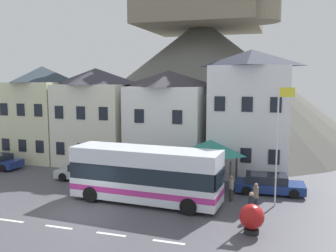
# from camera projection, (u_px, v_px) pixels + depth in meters

# --- Properties ---
(ground_plane) EXTENTS (40.00, 60.00, 0.07)m
(ground_plane) POSITION_uv_depth(u_px,v_px,m) (83.00, 212.00, 21.49)
(ground_plane) COLOR #4C4B54
(townhouse_00) EXTENTS (5.48, 6.61, 8.94)m
(townhouse_00) POSITION_uv_depth(u_px,v_px,m) (44.00, 113.00, 35.90)
(townhouse_00) COLOR beige
(townhouse_00) RESTS_ON ground_plane
(townhouse_01) EXTENTS (6.31, 5.50, 8.69)m
(townhouse_01) POSITION_uv_depth(u_px,v_px,m) (97.00, 116.00, 33.61)
(townhouse_01) COLOR silver
(townhouse_01) RESTS_ON ground_plane
(townhouse_02) EXTENTS (6.32, 5.79, 8.43)m
(townhouse_02) POSITION_uv_depth(u_px,v_px,m) (169.00, 120.00, 31.74)
(townhouse_02) COLOR white
(townhouse_02) RESTS_ON ground_plane
(townhouse_03) EXTENTS (6.01, 5.77, 10.02)m
(townhouse_03) POSITION_uv_depth(u_px,v_px,m) (250.00, 113.00, 29.60)
(townhouse_03) COLOR white
(townhouse_03) RESTS_ON ground_plane
(hilltop_castle) EXTENTS (39.58, 39.58, 21.23)m
(hilltop_castle) POSITION_uv_depth(u_px,v_px,m) (201.00, 77.00, 47.02)
(hilltop_castle) COLOR #5D5C56
(hilltop_castle) RESTS_ON ground_plane
(transit_bus) EXTENTS (9.61, 3.15, 3.42)m
(transit_bus) POSITION_uv_depth(u_px,v_px,m) (145.00, 175.00, 22.92)
(transit_bus) COLOR white
(transit_bus) RESTS_ON ground_plane
(bus_shelter) EXTENTS (3.60, 3.60, 3.47)m
(bus_shelter) POSITION_uv_depth(u_px,v_px,m) (210.00, 148.00, 25.83)
(bus_shelter) COLOR #473D33
(bus_shelter) RESTS_ON ground_plane
(parked_car_00) EXTENTS (4.67, 2.13, 1.26)m
(parked_car_00) POSITION_uv_depth(u_px,v_px,m) (87.00, 172.00, 28.27)
(parked_car_00) COLOR silver
(parked_car_00) RESTS_ON ground_plane
(parked_car_02) EXTENTS (4.64, 2.25, 1.29)m
(parked_car_02) POSITION_uv_depth(u_px,v_px,m) (269.00, 184.00, 24.92)
(parked_car_02) COLOR navy
(parked_car_02) RESTS_ON ground_plane
(pedestrian_00) EXTENTS (0.33, 0.33, 1.53)m
(pedestrian_00) POSITION_uv_depth(u_px,v_px,m) (251.00, 203.00, 20.21)
(pedestrian_00) COLOR #2D2D38
(pedestrian_00) RESTS_ON ground_plane
(pedestrian_01) EXTENTS (0.33, 0.33, 1.58)m
(pedestrian_01) POSITION_uv_depth(u_px,v_px,m) (256.00, 195.00, 21.79)
(pedestrian_01) COLOR #2D2D38
(pedestrian_01) RESTS_ON ground_plane
(pedestrian_02) EXTENTS (0.29, 0.37, 1.65)m
(pedestrian_02) POSITION_uv_depth(u_px,v_px,m) (231.00, 188.00, 23.24)
(pedestrian_02) COLOR #38332D
(pedestrian_02) RESTS_ON ground_plane
(public_bench) EXTENTS (1.54, 0.48, 0.87)m
(public_bench) POSITION_uv_depth(u_px,v_px,m) (221.00, 174.00, 28.32)
(public_bench) COLOR #33473D
(public_bench) RESTS_ON ground_plane
(flagpole) EXTENTS (0.95, 0.10, 7.26)m
(flagpole) POSITION_uv_depth(u_px,v_px,m) (279.00, 138.00, 21.89)
(flagpole) COLOR silver
(flagpole) RESTS_ON ground_plane
(harbour_buoy) EXTENTS (1.25, 1.25, 1.50)m
(harbour_buoy) POSITION_uv_depth(u_px,v_px,m) (252.00, 218.00, 18.28)
(harbour_buoy) COLOR black
(harbour_buoy) RESTS_ON ground_plane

